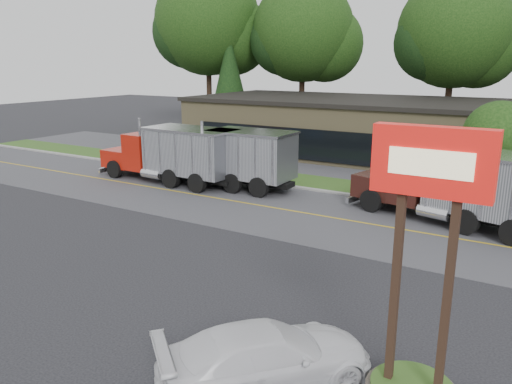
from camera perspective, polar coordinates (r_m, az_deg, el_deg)
ground at (r=18.55m, az=-14.02°, el=-8.22°), size 140.00×140.00×0.00m
road at (r=25.27m, az=0.47°, el=-1.59°), size 60.00×8.00×0.02m
center_line at (r=25.27m, az=0.47°, el=-1.59°), size 60.00×0.12×0.01m
curb at (r=28.84m, az=4.74°, el=0.42°), size 60.00×0.30×0.12m
grass_verge at (r=30.42m, az=6.25°, el=1.13°), size 60.00×3.40×0.03m
far_parking at (r=34.91m, az=9.74°, el=2.77°), size 60.00×7.00×0.02m
strip_mall at (r=39.59m, az=15.82°, el=6.76°), size 32.00×12.00×4.00m
bilo_sign at (r=10.81m, az=18.01°, el=-13.99°), size 2.20×1.90×5.95m
tree_far_a at (r=54.64m, az=-5.29°, el=18.25°), size 11.58×10.90×16.52m
tree_far_b at (r=51.14m, az=5.63°, el=17.34°), size 10.45×9.83×14.90m
tree_far_c at (r=46.76m, az=21.91°, el=16.10°), size 9.96×9.37×14.20m
evergreen_left at (r=50.60m, az=-3.04°, el=12.83°), size 4.38×4.38×9.94m
tree_verge at (r=27.27m, az=26.09°, el=5.33°), size 3.70×3.48×5.28m
dump_truck_red at (r=30.13m, az=-9.33°, el=4.41°), size 9.56×2.96×3.36m
dump_truck_blue at (r=28.57m, az=-2.48°, el=4.03°), size 8.19×2.68×3.36m
dump_truck_maroon at (r=23.70m, az=22.71°, el=0.68°), size 9.47×4.64×3.36m
rally_car at (r=11.70m, az=1.21°, el=-18.29°), size 4.68×5.05×1.43m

